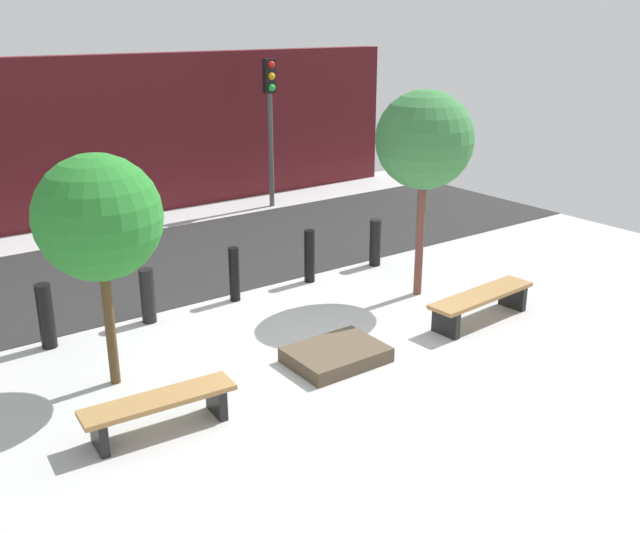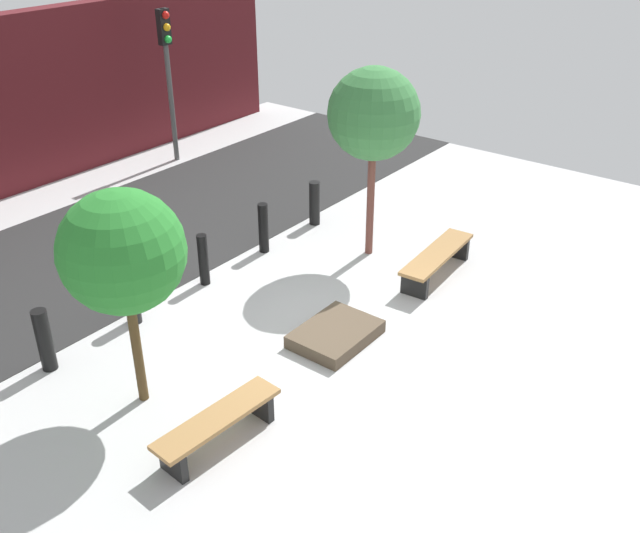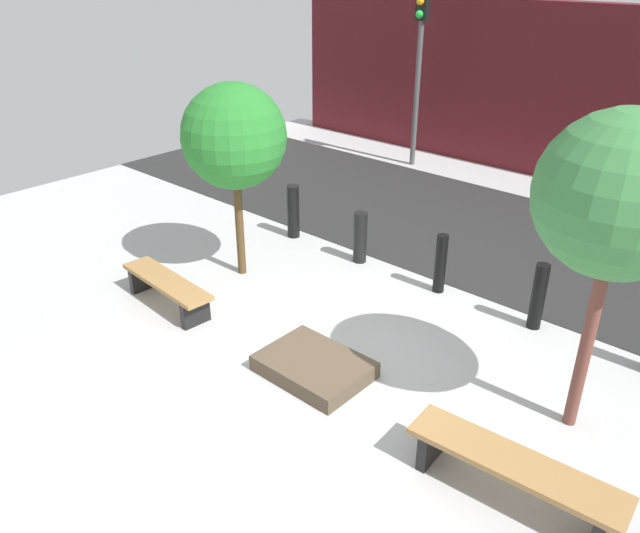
# 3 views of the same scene
# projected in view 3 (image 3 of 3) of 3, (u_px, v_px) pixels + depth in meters

# --- Properties ---
(ground_plane) EXTENTS (18.00, 18.00, 0.00)m
(ground_plane) POSITION_uv_depth(u_px,v_px,m) (330.00, 363.00, 7.71)
(ground_plane) COLOR #B6B6B6
(road_strip) EXTENTS (18.00, 4.38, 0.01)m
(road_strip) POSITION_uv_depth(u_px,v_px,m) (513.00, 240.00, 10.95)
(road_strip) COLOR #272727
(road_strip) RESTS_ON ground
(building_facade) EXTENTS (16.20, 0.50, 3.65)m
(building_facade) POSITION_uv_depth(u_px,v_px,m) (613.00, 101.00, 12.70)
(building_facade) COLOR #511419
(building_facade) RESTS_ON ground
(bench_left) EXTENTS (1.76, 0.54, 0.42)m
(bench_left) POSITION_uv_depth(u_px,v_px,m) (167.00, 287.00, 8.81)
(bench_left) COLOR black
(bench_left) RESTS_ON ground
(bench_right) EXTENTS (2.02, 0.60, 0.45)m
(bench_right) POSITION_uv_depth(u_px,v_px,m) (513.00, 470.00, 5.66)
(bench_right) COLOR black
(bench_right) RESTS_ON ground
(planter_bed) EXTENTS (1.27, 0.94, 0.20)m
(planter_bed) POSITION_uv_depth(u_px,v_px,m) (314.00, 366.00, 7.46)
(planter_bed) COLOR brown
(planter_bed) RESTS_ON ground
(tree_behind_left_bench) EXTENTS (1.52, 1.52, 2.95)m
(tree_behind_left_bench) POSITION_uv_depth(u_px,v_px,m) (234.00, 137.00, 8.89)
(tree_behind_left_bench) COLOR #4D391E
(tree_behind_left_bench) RESTS_ON ground
(tree_behind_right_bench) EXTENTS (1.56, 1.56, 3.38)m
(tree_behind_right_bench) POSITION_uv_depth(u_px,v_px,m) (621.00, 197.00, 5.57)
(tree_behind_right_bench) COLOR brown
(tree_behind_right_bench) RESTS_ON ground
(bollard_far_left) EXTENTS (0.21, 0.21, 0.95)m
(bollard_far_left) POSITION_uv_depth(u_px,v_px,m) (293.00, 211.00, 10.92)
(bollard_far_left) COLOR black
(bollard_far_left) RESTS_ON ground
(bollard_left) EXTENTS (0.22, 0.22, 0.85)m
(bollard_left) POSITION_uv_depth(u_px,v_px,m) (360.00, 237.00, 10.04)
(bollard_left) COLOR black
(bollard_left) RESTS_ON ground
(bollard_center) EXTENTS (0.17, 0.17, 0.91)m
(bollard_center) POSITION_uv_depth(u_px,v_px,m) (440.00, 264.00, 9.13)
(bollard_center) COLOR black
(bollard_center) RESTS_ON ground
(bollard_right) EXTENTS (0.18, 0.18, 0.94)m
(bollard_right) POSITION_uv_depth(u_px,v_px,m) (538.00, 297.00, 8.23)
(bollard_right) COLOR black
(bollard_right) RESTS_ON ground
(traffic_light_west) EXTENTS (0.28, 0.27, 3.99)m
(traffic_light_west) POSITION_uv_depth(u_px,v_px,m) (420.00, 44.00, 13.65)
(traffic_light_west) COLOR #505050
(traffic_light_west) RESTS_ON ground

